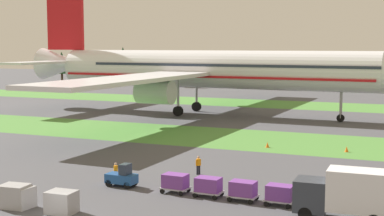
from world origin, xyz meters
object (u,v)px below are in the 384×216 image
airliner (199,69)px  taxiway_marker_1 (267,145)px  baggage_tug (122,177)px  taxiway_marker_0 (347,149)px  cargo_dolly_second (208,185)px  cargo_dolly_third (243,189)px  cargo_dolly_fourth (280,193)px  uld_container_1 (19,197)px  uld_container_2 (15,196)px  cargo_dolly_lead (175,182)px  ground_crew_loader (116,172)px  catering_truck (348,193)px  ground_crew_marshaller (198,164)px  uld_container_3 (62,202)px

airliner → taxiway_marker_1: (19.62, -26.61, -7.53)m
baggage_tug → taxiway_marker_0: (15.26, 23.48, -0.50)m
cargo_dolly_second → cargo_dolly_third: 2.90m
cargo_dolly_second → cargo_dolly_fourth: same height
uld_container_1 → uld_container_2: (-0.28, -0.18, 0.08)m
cargo_dolly_second → uld_container_2: bearing=126.3°
airliner → cargo_dolly_lead: (18.31, -49.46, -6.92)m
cargo_dolly_fourth → uld_container_1: bearing=116.1°
cargo_dolly_second → cargo_dolly_fourth: 5.80m
ground_crew_loader → uld_container_1: ground_crew_loader is taller
catering_truck → uld_container_1: (-22.71, -6.13, -1.18)m
baggage_tug → taxiway_marker_0: size_ratio=4.14×
cargo_dolly_third → taxiway_marker_1: cargo_dolly_third is taller
ground_crew_marshaller → ground_crew_loader: same height
cargo_dolly_third → cargo_dolly_second: bearing=90.0°
uld_container_1 → cargo_dolly_fourth: bearing=24.5°
ground_crew_marshaller → airliner: bearing=-122.1°
catering_truck → ground_crew_loader: 20.39m
cargo_dolly_third → uld_container_1: uld_container_1 is taller
uld_container_2 → catering_truck: bearing=15.4°
cargo_dolly_second → cargo_dolly_third: same height
airliner → cargo_dolly_second: (21.21, -49.54, -6.92)m
cargo_dolly_third → uld_container_3: bearing=128.1°
taxiway_marker_1 → cargo_dolly_lead: bearing=-93.3°
baggage_tug → cargo_dolly_third: 10.83m
cargo_dolly_second → baggage_tug: bearing=90.0°
uld_container_1 → ground_crew_loader: bearing=74.5°
ground_crew_loader → cargo_dolly_lead: bearing=36.6°
airliner → cargo_dolly_fourth: airliner is taller
cargo_dolly_second → taxiway_marker_0: size_ratio=3.52×
baggage_tug → cargo_dolly_lead: baggage_tug is taller
baggage_tug → ground_crew_loader: (-1.23, 1.04, 0.13)m
ground_crew_loader → cargo_dolly_fourth: bearing=41.8°
airliner → uld_container_1: bearing=10.5°
catering_truck → uld_container_2: 23.86m
airliner → ground_crew_marshaller: 46.63m
uld_container_3 → cargo_dolly_third: bearing=36.5°
ground_crew_loader → taxiway_marker_0: (16.49, 22.45, -0.63)m
ground_crew_marshaller → taxiway_marker_0: 20.13m
airliner → catering_truck: airliner is taller
airliner → cargo_dolly_fourth: bearing=29.8°
ground_crew_marshaller → uld_container_1: ground_crew_marshaller is taller
uld_container_2 → taxiway_marker_0: 37.46m
catering_truck → cargo_dolly_fourth: bearing=68.2°
taxiway_marker_0 → ground_crew_loader: bearing=-126.3°
ground_crew_marshaller → uld_container_2: ground_crew_marshaller is taller
baggage_tug → taxiway_marker_1: 23.57m
airliner → baggage_tug: size_ratio=30.99×
airliner → uld_container_2: airliner is taller
taxiway_marker_0 → taxiway_marker_1: size_ratio=1.01×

